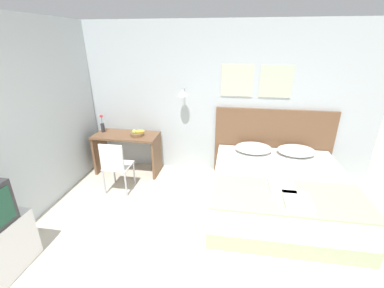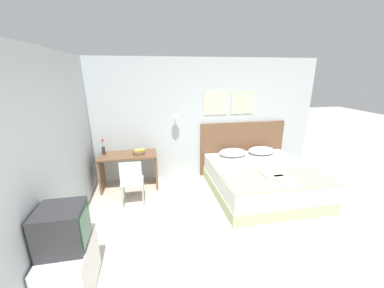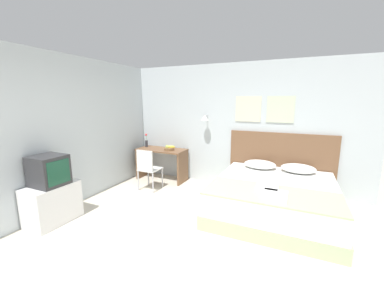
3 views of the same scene
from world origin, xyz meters
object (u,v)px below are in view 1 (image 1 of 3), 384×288
Objects in this scene: headboard at (272,143)px; pillow_left at (253,148)px; throw_blanket at (288,197)px; desk at (127,146)px; bed at (278,191)px; pillow_right at (296,151)px; folded_towel_mid_bed at (298,201)px; flower_vase at (102,125)px; folded_towel_near_foot at (282,187)px; fruit_bowl at (137,133)px; desk_chair at (115,164)px.

headboard is 0.46m from pillow_left.
desk is (-2.61, 1.32, -0.05)m from throw_blanket.
bed is at bearing -15.72° from desk.
pillow_right is 0.53× the size of desk.
folded_towel_mid_bed is (0.07, -1.75, -0.01)m from headboard.
pillow_right reaches higher than folded_towel_mid_bed.
flower_vase reaches higher than desk.
fruit_bowl is (-2.32, 1.14, 0.18)m from folded_towel_near_foot.
throw_blanket is at bearing -13.33° from desk_chair.
headboard reaches higher than bed.
pillow_left is (-0.35, 0.73, 0.36)m from bed.
pillow_left is 1.74× the size of folded_towel_near_foot.
folded_towel_near_foot is at bearing -98.41° from bed.
pillow_left reaches higher than folded_towel_mid_bed.
bed is 2.72m from desk.
flower_vase reaches higher than throw_blanket.
desk_chair is at bearing 166.67° from throw_blanket.
headboard is at bearing 41.18° from pillow_left.
desk_chair is at bearing -165.99° from pillow_right.
desk is 0.73m from desk_chair.
pillow_left reaches higher than throw_blanket.
pillow_left reaches higher than folded_towel_near_foot.
pillow_left is 1.00× the size of pillow_right.
fruit_bowl is (-2.38, 0.70, 0.51)m from bed.
bed is 3.28× the size of pillow_left.
pillow_left is at bearing 180.00° from pillow_right.
pillow_right is 1.24m from folded_towel_near_foot.
desk is at bearing 151.47° from folded_towel_mid_bed.
folded_towel_near_foot is 1.35× the size of fruit_bowl.
flower_vase is at bearing 155.84° from throw_blanket.
flower_vase is at bearing 165.43° from bed.
headboard is 3.32× the size of pillow_left.
folded_towel_near_foot is at bearing -76.51° from pillow_left.
bed is 1.74× the size of desk.
headboard is 2.41m from fruit_bowl.
pillow_left is at bearing 115.37° from bed.
fruit_bowl is (-2.73, -0.03, 0.16)m from pillow_right.
fruit_bowl is at bearing -179.43° from pillow_right.
desk_chair is 0.75m from fruit_bowl.
desk_chair reaches higher than throw_blanket.
folded_towel_mid_bed is 2.69m from desk_chair.
pillow_right is 1.74× the size of folded_towel_near_foot.
pillow_right is at bearing 79.23° from folded_towel_mid_bed.
fruit_bowl is (-2.45, 1.42, 0.18)m from folded_towel_mid_bed.
bed is at bearing 90.00° from throw_blanket.
bed is 0.88m from pillow_right.
pillow_right is 1.48m from folded_towel_mid_bed.
throw_blanket is 3.39m from flower_vase.
folded_towel_near_foot is at bearing -24.80° from desk.
flower_vase is at bearing 178.79° from pillow_right.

